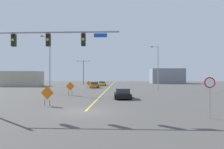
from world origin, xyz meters
TOP-DOWN VIEW (x-y plane):
  - ground at (0.00, 0.00)m, footprint 168.11×168.11m
  - road_centre_stripe at (0.00, 46.70)m, footprint 0.16×93.39m
  - traffic_signal_assembly at (-4.85, -0.02)m, footprint 12.01×0.44m
  - stop_sign at (9.16, -2.21)m, footprint 0.76×0.07m
  - street_lamp_near_right at (-9.15, 46.55)m, footprint 4.19×0.24m
  - street_lamp_near_left at (-9.09, 16.30)m, footprint 1.66×0.24m
  - street_lamp_mid_right at (10.42, 24.27)m, footprint 1.57×0.24m
  - construction_sign_left_lane at (-4.68, 13.10)m, footprint 1.32×0.06m
  - construction_sign_left_shoulder at (-4.15, 26.74)m, footprint 1.09×0.05m
  - construction_sign_median_near at (-4.32, 2.90)m, footprint 1.34×0.17m
  - car_orange_mid at (-3.43, 31.03)m, footprint 2.02×3.94m
  - car_black_far at (3.17, 9.44)m, footprint 2.29×4.37m
  - car_yellow_approaching at (-2.53, 40.97)m, footprint 2.24×3.96m
  - roadside_building_east at (20.24, 59.15)m, footprint 11.88×8.18m
  - roadside_building_west at (-25.03, 37.67)m, footprint 10.92×5.57m

SIDE VIEW (x-z plane):
  - ground at x=0.00m, z-range 0.00..0.00m
  - road_centre_stripe at x=0.00m, z-range 0.00..0.01m
  - car_yellow_approaching at x=-2.53m, z-range -0.04..1.21m
  - car_black_far at x=3.17m, z-range -0.04..1.31m
  - car_orange_mid at x=-3.43m, z-range -0.07..1.37m
  - construction_sign_left_shoulder at x=-4.15m, z-range 0.25..2.06m
  - construction_sign_median_near at x=-4.32m, z-range 0.23..2.16m
  - construction_sign_left_lane at x=-4.68m, z-range 0.26..2.27m
  - stop_sign at x=9.16m, z-range 0.58..3.46m
  - roadside_building_west at x=-25.03m, z-range 0.00..4.16m
  - roadside_building_east at x=20.24m, z-range 0.00..5.55m
  - street_lamp_near_right at x=-9.15m, z-range 0.79..8.54m
  - street_lamp_mid_right at x=10.42m, z-range 0.39..9.38m
  - street_lamp_near_left at x=-9.09m, z-range 0.41..10.19m
  - traffic_signal_assembly at x=-4.85m, z-range 1.84..9.01m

